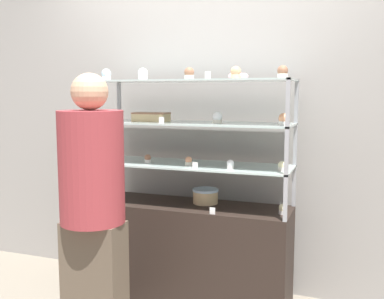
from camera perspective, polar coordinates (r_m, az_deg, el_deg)
name	(u,v)px	position (r m, az deg, el deg)	size (l,w,h in m)	color
back_wall	(208,115)	(3.38, 2.07, 4.40)	(8.00, 0.05, 2.60)	gray
display_base	(192,253)	(3.24, 0.00, -12.98)	(1.36, 0.42, 0.69)	black
display_riser_lower	(192,167)	(3.08, 0.00, -2.18)	(1.36, 0.42, 0.29)	#99999E
display_riser_middle	(192,125)	(3.05, 0.00, 3.13)	(1.36, 0.42, 0.29)	#99999E
display_riser_upper	(192,82)	(3.04, 0.00, 8.51)	(1.36, 0.42, 0.29)	#99999E
layer_cake_centerpiece	(206,196)	(3.17, 1.73, -5.92)	(0.18, 0.18, 0.10)	#DBBC84
sheet_cake_frosted	(151,117)	(3.17, -5.21, 4.15)	(0.24, 0.15, 0.06)	#DBBC84
cupcake_0	(111,195)	(3.34, -10.20, -5.68)	(0.06, 0.06, 0.07)	beige
cupcake_1	(283,209)	(2.95, 11.48, -7.44)	(0.06, 0.06, 0.07)	white
price_tag_0	(212,211)	(2.89, 2.61, -7.79)	(0.04, 0.00, 0.04)	white
cupcake_2	(110,157)	(3.29, -10.40, -0.88)	(0.05, 0.05, 0.06)	beige
cupcake_3	(148,159)	(3.14, -5.65, -1.17)	(0.05, 0.05, 0.06)	white
cupcake_4	(188,161)	(3.02, -0.49, -1.49)	(0.05, 0.05, 0.06)	beige
cupcake_5	(230,165)	(2.88, 4.89, -1.91)	(0.05, 0.05, 0.06)	white
cupcake_6	(282,166)	(2.86, 11.33, -2.09)	(0.05, 0.05, 0.06)	beige
price_tag_1	(195,166)	(2.87, 0.40, -2.07)	(0.04, 0.00, 0.04)	white
cupcake_7	(105,116)	(3.20, -10.94, 4.14)	(0.06, 0.06, 0.08)	white
cupcake_8	(217,118)	(2.94, 3.24, 4.01)	(0.06, 0.06, 0.08)	beige
cupcake_9	(284,120)	(2.80, 11.57, 3.73)	(0.06, 0.06, 0.08)	white
price_tag_2	(162,120)	(2.92, -3.89, 3.73)	(0.04, 0.00, 0.04)	white
cupcake_10	(106,75)	(3.23, -10.83, 9.29)	(0.07, 0.07, 0.08)	white
cupcake_11	(143,74)	(3.09, -6.26, 9.48)	(0.07, 0.07, 0.08)	white
cupcake_12	(189,74)	(3.00, -0.38, 9.60)	(0.07, 0.07, 0.08)	beige
cupcake_13	(236,73)	(2.89, 5.57, 9.66)	(0.07, 0.07, 0.08)	#CCB28C
cupcake_14	(283,72)	(2.84, 11.43, 9.60)	(0.07, 0.07, 0.08)	beige
price_tag_3	(208,75)	(2.81, 2.01, 9.44)	(0.04, 0.00, 0.04)	white
donut_glazed	(238,76)	(3.01, 5.88, 9.22)	(0.13, 0.13, 0.04)	#EFB2BC
customer_figure	(93,203)	(2.63, -12.51, -6.68)	(0.37, 0.37, 1.57)	brown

